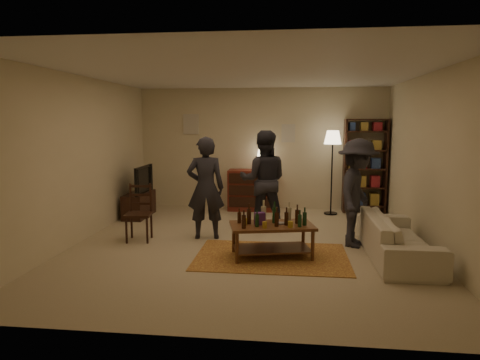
% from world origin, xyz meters
% --- Properties ---
extents(floor, '(6.00, 6.00, 0.00)m').
position_xyz_m(floor, '(0.00, 0.00, 0.00)').
color(floor, '#C6B793').
rests_on(floor, ground).
extents(room_shell, '(6.00, 6.00, 6.00)m').
position_xyz_m(room_shell, '(-0.65, 2.98, 1.81)').
color(room_shell, beige).
rests_on(room_shell, ground).
extents(rug, '(2.20, 1.50, 0.01)m').
position_xyz_m(rug, '(0.40, -0.57, 0.01)').
color(rug, maroon).
rests_on(rug, ground).
extents(coffee_table, '(1.30, 0.89, 0.83)m').
position_xyz_m(coffee_table, '(0.40, -0.57, 0.43)').
color(coffee_table, brown).
rests_on(coffee_table, ground).
extents(dining_chair, '(0.46, 0.46, 0.96)m').
position_xyz_m(dining_chair, '(-1.82, 0.10, 0.50)').
color(dining_chair, black).
rests_on(dining_chair, ground).
extents(tv_stand, '(0.40, 1.00, 1.06)m').
position_xyz_m(tv_stand, '(-2.44, 1.80, 0.38)').
color(tv_stand, black).
rests_on(tv_stand, ground).
extents(dresser, '(1.00, 0.50, 1.36)m').
position_xyz_m(dresser, '(-0.19, 2.71, 0.48)').
color(dresser, maroon).
rests_on(dresser, ground).
extents(bookshelf, '(0.90, 0.34, 2.02)m').
position_xyz_m(bookshelf, '(2.25, 2.78, 1.03)').
color(bookshelf, black).
rests_on(bookshelf, ground).
extents(floor_lamp, '(0.36, 0.36, 1.77)m').
position_xyz_m(floor_lamp, '(1.53, 2.49, 1.51)').
color(floor_lamp, black).
rests_on(floor_lamp, ground).
extents(sofa, '(0.81, 2.08, 0.61)m').
position_xyz_m(sofa, '(2.20, -0.40, 0.30)').
color(sofa, beige).
rests_on(sofa, ground).
extents(person_left, '(0.69, 0.51, 1.71)m').
position_xyz_m(person_left, '(-0.75, 0.34, 0.86)').
color(person_left, '#222329').
rests_on(person_left, ground).
extents(person_right, '(0.90, 0.71, 1.80)m').
position_xyz_m(person_right, '(0.17, 1.05, 0.90)').
color(person_right, '#26272E').
rests_on(person_right, ground).
extents(person_by_sofa, '(0.97, 1.25, 1.70)m').
position_xyz_m(person_by_sofa, '(1.70, 0.16, 0.85)').
color(person_by_sofa, '#292931').
rests_on(person_by_sofa, ground).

